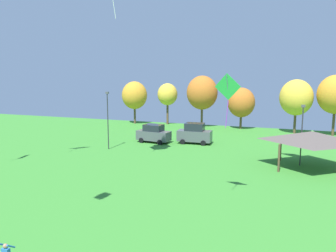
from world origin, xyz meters
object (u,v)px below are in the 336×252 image
(treeline_tree_1, at_px, (168,95))
(treeline_tree_5, at_px, (336,95))
(treeline_tree_3, at_px, (241,103))
(park_pavilion, at_px, (312,137))
(light_post_1, at_px, (302,132))
(treeline_tree_0, at_px, (135,95))
(treeline_tree_4, at_px, (296,98))
(light_post_2, at_px, (108,117))
(parked_car_leftmost, at_px, (154,134))
(parked_car_second_from_left, at_px, (195,134))
(treeline_tree_2, at_px, (202,93))
(kite_flying_5, at_px, (228,89))

(treeline_tree_1, bearing_deg, treeline_tree_5, -4.78)
(treeline_tree_3, height_order, treeline_tree_5, treeline_tree_5)
(park_pavilion, bearing_deg, treeline_tree_3, 114.50)
(light_post_1, distance_m, treeline_tree_1, 29.21)
(treeline_tree_0, bearing_deg, light_post_1, -36.00)
(treeline_tree_4, distance_m, treeline_tree_5, 5.17)
(park_pavilion, xyz_separation_m, light_post_2, (-22.13, 0.97, 0.71))
(parked_car_leftmost, height_order, treeline_tree_3, treeline_tree_3)
(parked_car_second_from_left, relative_size, treeline_tree_2, 0.52)
(kite_flying_5, xyz_separation_m, treeline_tree_1, (-15.66, 32.55, -3.02))
(parked_car_leftmost, relative_size, treeline_tree_1, 0.65)
(treeline_tree_0, relative_size, treeline_tree_4, 0.92)
(light_post_2, height_order, treeline_tree_4, treeline_tree_4)
(kite_flying_5, height_order, light_post_2, kite_flying_5)
(kite_flying_5, xyz_separation_m, light_post_1, (5.22, 12.20, -4.68))
(kite_flying_5, distance_m, treeline_tree_3, 32.42)
(kite_flying_5, distance_m, treeline_tree_2, 33.66)
(parked_car_second_from_left, height_order, park_pavilion, park_pavilion)
(parked_car_second_from_left, xyz_separation_m, treeline_tree_5, (17.13, 11.63, 4.54))
(park_pavilion, bearing_deg, kite_flying_5, -118.14)
(light_post_1, bearing_deg, kite_flying_5, -113.18)
(light_post_1, xyz_separation_m, treeline_tree_0, (-26.46, 19.23, 1.45))
(parked_car_leftmost, bearing_deg, treeline_tree_4, 44.04)
(park_pavilion, height_order, light_post_2, light_post_2)
(treeline_tree_0, bearing_deg, park_pavilion, -36.14)
(park_pavilion, distance_m, treeline_tree_1, 30.39)
(treeline_tree_0, height_order, treeline_tree_3, treeline_tree_0)
(parked_car_leftmost, distance_m, treeline_tree_5, 26.06)
(park_pavilion, bearing_deg, light_post_2, 177.48)
(kite_flying_5, xyz_separation_m, park_pavilion, (6.12, 11.44, -4.99))
(parked_car_second_from_left, bearing_deg, light_post_2, -145.84)
(treeline_tree_4, height_order, treeline_tree_5, treeline_tree_5)
(parked_car_leftmost, xyz_separation_m, treeline_tree_5, (22.26, 12.73, 4.66))
(parked_car_second_from_left, bearing_deg, light_post_1, -29.67)
(parked_car_second_from_left, bearing_deg, park_pavilion, -30.60)
(kite_flying_5, distance_m, parked_car_second_from_left, 21.25)
(light_post_2, relative_size, treeline_tree_0, 0.94)
(parked_car_second_from_left, distance_m, treeline_tree_2, 14.23)
(treeline_tree_4, bearing_deg, treeline_tree_5, -1.48)
(treeline_tree_0, bearing_deg, kite_flying_5, -55.94)
(light_post_1, bearing_deg, treeline_tree_5, 75.61)
(light_post_1, distance_m, treeline_tree_5, 18.96)
(parked_car_leftmost, relative_size, treeline_tree_5, 0.52)
(light_post_1, relative_size, treeline_tree_1, 0.86)
(treeline_tree_1, distance_m, treeline_tree_3, 12.45)
(light_post_2, height_order, treeline_tree_0, treeline_tree_0)
(treeline_tree_2, distance_m, treeline_tree_5, 19.56)
(parked_car_leftmost, relative_size, light_post_2, 0.66)
(park_pavilion, relative_size, treeline_tree_1, 1.05)
(kite_flying_5, xyz_separation_m, parked_car_second_from_left, (-7.23, 18.79, -6.80))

